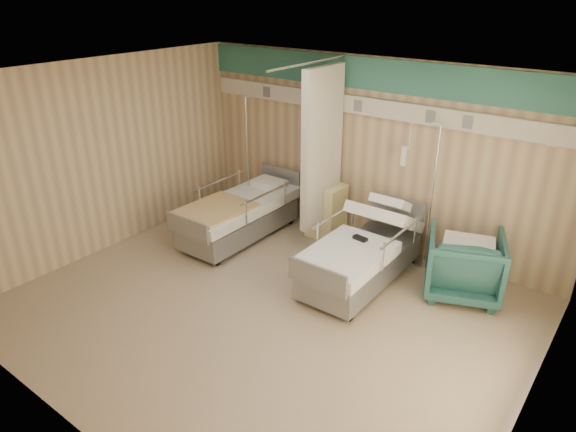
{
  "coord_description": "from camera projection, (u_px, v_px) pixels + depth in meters",
  "views": [
    {
      "loc": [
        3.44,
        -4.1,
        3.72
      ],
      "look_at": [
        -0.1,
        0.6,
        1.03
      ],
      "focal_mm": 32.0,
      "sensor_mm": 36.0,
      "label": 1
    }
  ],
  "objects": [
    {
      "name": "iv_stand_right",
      "position": [
        427.0,
        237.0,
        7.28
      ],
      "size": [
        0.37,
        0.37,
        2.06
      ],
      "rotation": [
        0.0,
        0.0,
        0.0
      ],
      "color": "silver",
      "rests_on": "ground"
    },
    {
      "name": "visitor_armchair",
      "position": [
        464.0,
        264.0,
        6.56
      ],
      "size": [
        1.2,
        1.21,
        0.86
      ],
      "primitive_type": "imported",
      "rotation": [
        0.0,
        0.0,
        3.51
      ],
      "color": "#1E4B48",
      "rests_on": "ground"
    },
    {
      "name": "white_cup",
      "position": [
        316.0,
        179.0,
        8.01
      ],
      "size": [
        0.12,
        0.12,
        0.14
      ],
      "primitive_type": "cylinder",
      "rotation": [
        0.0,
        0.0,
        0.34
      ],
      "color": "white",
      "rests_on": "bedside_cabinet"
    },
    {
      "name": "bedside_cabinet",
      "position": [
        326.0,
        210.0,
        8.13
      ],
      "size": [
        0.5,
        0.48,
        0.85
      ],
      "primitive_type": "cube",
      "color": "#DCD389",
      "rests_on": "ground"
    },
    {
      "name": "iv_stand_left",
      "position": [
        249.0,
        191.0,
        8.89
      ],
      "size": [
        0.37,
        0.37,
        2.07
      ],
      "rotation": [
        0.0,
        0.0,
        0.4
      ],
      "color": "silver",
      "rests_on": "ground"
    },
    {
      "name": "call_remote",
      "position": [
        360.0,
        238.0,
        6.74
      ],
      "size": [
        0.2,
        0.11,
        0.04
      ],
      "primitive_type": "cube",
      "rotation": [
        0.0,
        0.0,
        -0.12
      ],
      "color": "black",
      "rests_on": "bed_right"
    },
    {
      "name": "bed_right",
      "position": [
        361.0,
        260.0,
        6.89
      ],
      "size": [
        1.0,
        2.16,
        0.63
      ],
      "primitive_type": null,
      "color": "silver",
      "rests_on": "ground"
    },
    {
      "name": "room_walls",
      "position": [
        275.0,
        161.0,
        5.83
      ],
      "size": [
        6.04,
        5.04,
        2.82
      ],
      "color": "tan",
      "rests_on": "ground"
    },
    {
      "name": "bed_left",
      "position": [
        239.0,
        219.0,
        8.1
      ],
      "size": [
        1.0,
        2.16,
        0.63
      ],
      "primitive_type": null,
      "color": "silver",
      "rests_on": "ground"
    },
    {
      "name": "toiletry_bag",
      "position": [
        323.0,
        183.0,
        7.88
      ],
      "size": [
        0.22,
        0.16,
        0.11
      ],
      "primitive_type": "cube",
      "rotation": [
        0.0,
        0.0,
        -0.14
      ],
      "color": "black",
      "rests_on": "bedside_cabinet"
    },
    {
      "name": "tan_blanket",
      "position": [
        216.0,
        209.0,
        7.64
      ],
      "size": [
        0.87,
        1.08,
        0.04
      ],
      "primitive_type": "cube",
      "rotation": [
        0.0,
        0.0,
        -0.02
      ],
      "color": "tan",
      "rests_on": "bed_left"
    },
    {
      "name": "waffle_blanket",
      "position": [
        471.0,
        232.0,
        6.36
      ],
      "size": [
        0.75,
        0.71,
        0.07
      ],
      "primitive_type": "cube",
      "rotation": [
        0.0,
        0.0,
        3.43
      ],
      "color": "silver",
      "rests_on": "visitor_armchair"
    },
    {
      "name": "ground",
      "position": [
        266.0,
        309.0,
        6.41
      ],
      "size": [
        6.0,
        5.0,
        0.0
      ],
      "primitive_type": "cube",
      "color": "gray",
      "rests_on": "ground"
    }
  ]
}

